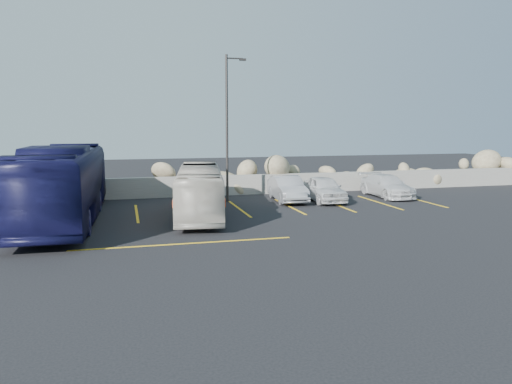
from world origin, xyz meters
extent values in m
plane|color=black|center=(0.00, 0.00, 0.00)|extent=(90.00, 90.00, 0.00)
cube|color=gray|center=(0.00, 12.00, 0.60)|extent=(60.00, 0.40, 1.20)
cube|color=yellow|center=(-2.50, 7.00, 0.01)|extent=(0.12, 5.00, 0.01)
cube|color=yellow|center=(2.60, 7.00, 0.01)|extent=(0.12, 5.00, 0.01)
cube|color=yellow|center=(5.30, 7.00, 0.01)|extent=(0.12, 5.00, 0.01)
cube|color=yellow|center=(7.90, 7.00, 0.01)|extent=(0.12, 5.00, 0.01)
cube|color=yellow|center=(10.50, 7.00, 0.01)|extent=(0.12, 5.00, 0.01)
cube|color=yellow|center=(13.10, 7.00, 0.01)|extent=(0.12, 5.00, 0.01)
cube|color=yellow|center=(-1.00, 0.20, 0.01)|extent=(8.00, 0.12, 0.01)
cylinder|color=#302D2B|center=(2.50, 9.50, 4.00)|extent=(0.14, 0.14, 8.00)
cylinder|color=#302D2B|center=(2.95, 9.50, 7.80)|extent=(0.90, 0.08, 0.08)
cube|color=#302D2B|center=(3.40, 9.50, 7.75)|extent=(0.35, 0.18, 0.12)
imported|color=beige|center=(0.37, 5.58, 1.19)|extent=(3.26, 8.74, 2.38)
imported|color=#101037|center=(-5.66, 5.65, 1.68)|extent=(3.18, 12.17, 3.37)
imported|color=silver|center=(7.74, 8.23, 0.70)|extent=(1.93, 4.22, 1.40)
imported|color=#9E9FA3|center=(5.77, 8.76, 0.70)|extent=(1.80, 4.33, 1.39)
imported|color=silver|center=(12.02, 8.90, 0.65)|extent=(1.82, 4.46, 1.29)
camera|label=1|loc=(-2.97, -17.49, 4.32)|focal=35.00mm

